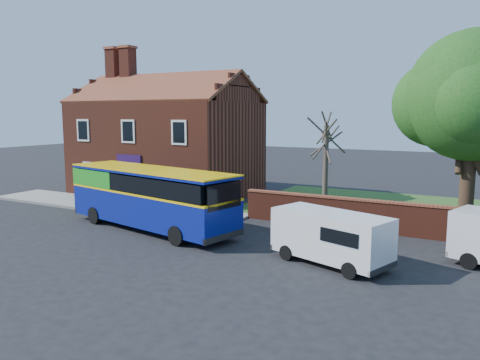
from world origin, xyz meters
The scene contains 10 objects.
ground centered at (0.00, 0.00, 0.00)m, with size 120.00×120.00×0.00m, color black.
pavement centered at (-7.00, 5.75, 0.06)m, with size 18.00×3.50×0.12m, color gray.
kerb centered at (-7.00, 4.00, 0.07)m, with size 18.00×0.15×0.14m, color slate.
grass_strip centered at (13.00, 13.00, 0.02)m, with size 26.00×12.00×0.04m, color #426B28.
shop_building centered at (-7.02, 11.50, 3.41)m, with size 12.30×8.13×10.50m.
boundary_wall centered at (13.00, 7.00, 0.81)m, with size 22.00×0.38×1.60m.
bus centered at (-1.41, 2.42, 1.73)m, with size 10.27×4.52×3.04m.
van_near centered at (8.46, 1.30, 1.12)m, with size 4.89×3.16×2.00m.
large_tree centered at (12.74, 9.93, 6.37)m, with size 7.98×6.31×9.73m.
bare_tree centered at (5.62, 9.14, 2.86)m, with size 2.09×2.49×5.57m.
Camera 1 is at (13.64, -15.57, 5.71)m, focal length 35.00 mm.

